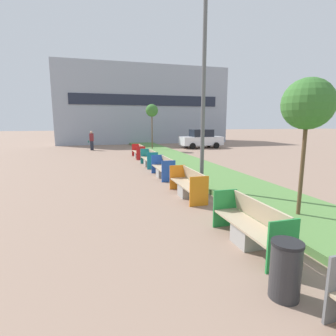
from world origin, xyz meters
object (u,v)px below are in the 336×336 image
object	(u,v)px
bench_orange_frame	(188,186)
street_lamp_post	(204,86)
bench_red_frame	(139,153)
pedestrian_walking	(92,140)
litter_bin	(285,270)
parked_car_distant	(201,139)
bench_teal_frame	(149,160)
bench_green_frame	(250,228)
bench_blue_frame	(163,169)
sapling_tree_far	(152,111)
sapling_tree_near	(308,105)

from	to	relation	value
bench_orange_frame	street_lamp_post	bearing A→B (deg)	22.57
bench_orange_frame	bench_red_frame	bearing A→B (deg)	90.00
pedestrian_walking	litter_bin	bearing A→B (deg)	-82.70
bench_red_frame	pedestrian_walking	xyz separation A→B (m)	(-3.35, 6.47, 0.54)
street_lamp_post	pedestrian_walking	size ratio (longest dim) A/B	3.84
pedestrian_walking	parked_car_distant	distance (m)	10.68
street_lamp_post	parked_car_distant	size ratio (longest dim) A/B	1.61
street_lamp_post	pedestrian_walking	world-z (taller)	street_lamp_post
bench_orange_frame	pedestrian_walking	distance (m)	17.33
bench_red_frame	street_lamp_post	size ratio (longest dim) A/B	0.33
bench_red_frame	pedestrian_walking	world-z (taller)	pedestrian_walking
bench_teal_frame	street_lamp_post	distance (m)	7.33
bench_red_frame	bench_green_frame	bearing A→B (deg)	-90.01
bench_blue_frame	sapling_tree_far	distance (m)	12.38
bench_teal_frame	sapling_tree_far	xyz separation A→B (m)	(2.02, 8.51, 3.20)
bench_blue_frame	sapling_tree_far	bearing A→B (deg)	80.26
bench_blue_frame	sapling_tree_near	size ratio (longest dim) A/B	0.59
litter_bin	street_lamp_post	xyz separation A→B (m)	(1.08, 5.72, 3.36)
bench_green_frame	bench_blue_frame	size ratio (longest dim) A/B	1.00
sapling_tree_near	pedestrian_walking	xyz separation A→B (m)	(-5.37, 19.94, -2.09)
litter_bin	bench_red_frame	bearing A→B (deg)	88.31
bench_teal_frame	parked_car_distant	world-z (taller)	parked_car_distant
bench_green_frame	bench_teal_frame	size ratio (longest dim) A/B	0.98
bench_red_frame	street_lamp_post	world-z (taller)	street_lamp_post
litter_bin	sapling_tree_near	world-z (taller)	sapling_tree_near
street_lamp_post	sapling_tree_near	world-z (taller)	street_lamp_post
bench_teal_frame	parked_car_distant	size ratio (longest dim) A/B	0.51
bench_teal_frame	parked_car_distant	xyz separation A→B (m)	(7.31, 9.57, 0.54)
bench_green_frame	pedestrian_walking	distance (m)	21.09
sapling_tree_near	sapling_tree_far	size ratio (longest dim) A/B	0.87
bench_green_frame	bench_blue_frame	world-z (taller)	same
bench_orange_frame	street_lamp_post	distance (m)	3.49
bench_green_frame	parked_car_distant	bearing A→B (deg)	70.00
sapling_tree_near	sapling_tree_far	world-z (taller)	sapling_tree_far
sapling_tree_far	bench_red_frame	bearing A→B (deg)	-113.29
bench_orange_frame	parked_car_distant	distance (m)	17.84
bench_orange_frame	sapling_tree_near	bearing A→B (deg)	-55.58
litter_bin	bench_teal_frame	bearing A→B (deg)	87.78
pedestrian_walking	sapling_tree_near	bearing A→B (deg)	-74.93
sapling_tree_far	parked_car_distant	size ratio (longest dim) A/B	0.99
bench_red_frame	sapling_tree_far	world-z (taller)	sapling_tree_far
litter_bin	bench_green_frame	bearing A→B (deg)	74.02
bench_red_frame	sapling_tree_near	size ratio (longest dim) A/B	0.62
sapling_tree_near	sapling_tree_far	bearing A→B (deg)	90.00
litter_bin	sapling_tree_far	xyz separation A→B (m)	(2.49, 20.68, 3.13)
sapling_tree_near	pedestrian_walking	distance (m)	20.76
bench_red_frame	sapling_tree_near	world-z (taller)	sapling_tree_near
bench_teal_frame	pedestrian_walking	size ratio (longest dim) A/B	1.22
litter_bin	street_lamp_post	world-z (taller)	street_lamp_post
bench_teal_frame	bench_red_frame	world-z (taller)	same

